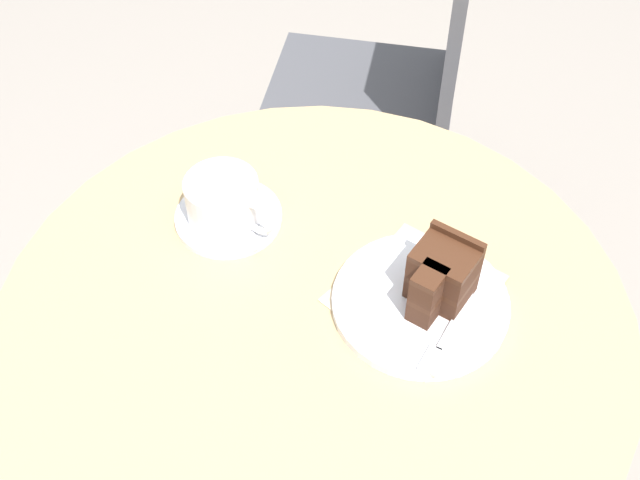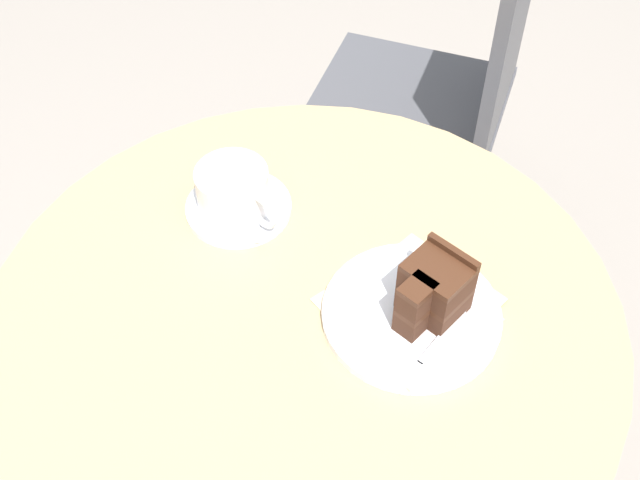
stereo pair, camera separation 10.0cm
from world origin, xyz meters
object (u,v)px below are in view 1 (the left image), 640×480
at_px(saucer, 229,217).
at_px(fork, 446,337).
at_px(napkin, 419,294).
at_px(coffee_cup, 224,200).
at_px(cake_slice, 441,276).
at_px(cafe_chair, 405,69).
at_px(cake_plate, 420,303).
at_px(teaspoon, 253,227).

bearing_deg(saucer, fork, -1.18).
height_order(fork, napkin, fork).
relative_size(coffee_cup, cake_slice, 1.45).
bearing_deg(napkin, cake_slice, 7.44).
bearing_deg(cafe_chair, cake_plate, 7.38).
distance_m(fork, cafe_chair, 0.78).
bearing_deg(cake_slice, teaspoon, -170.69).
bearing_deg(napkin, coffee_cup, -171.04).
height_order(napkin, cafe_chair, cafe_chair).
bearing_deg(teaspoon, cake_plate, 60.39).
xyz_separation_m(coffee_cup, teaspoon, (0.04, 0.00, -0.03)).
relative_size(saucer, napkin, 0.74).
bearing_deg(saucer, cafe_chair, 97.95).
distance_m(teaspoon, cake_slice, 0.26).
bearing_deg(fork, cake_slice, -147.12).
bearing_deg(coffee_cup, napkin, 8.96).
distance_m(cake_plate, cafe_chair, 0.72).
relative_size(teaspoon, fork, 0.61).
height_order(saucer, cake_slice, cake_slice).
distance_m(teaspoon, cafe_chair, 0.66).
distance_m(teaspoon, cake_plate, 0.24).
bearing_deg(coffee_cup, cake_slice, 8.85).
height_order(fork, cafe_chair, cafe_chair).
distance_m(coffee_cup, cafe_chair, 0.67).
distance_m(coffee_cup, cake_plate, 0.29).
xyz_separation_m(fork, cafe_chair, (-0.42, 0.63, -0.19)).
relative_size(fork, napkin, 0.78).
height_order(saucer, cake_plate, cake_plate).
height_order(cake_plate, fork, fork).
bearing_deg(fork, napkin, -132.13).
xyz_separation_m(teaspoon, cake_plate, (0.24, 0.02, -0.01)).
bearing_deg(saucer, cake_slice, 7.96).
relative_size(coffee_cup, fork, 0.86).
relative_size(saucer, cafe_chair, 0.16).
bearing_deg(cake_slice, napkin, -172.56).
relative_size(napkin, cafe_chair, 0.21).
xyz_separation_m(saucer, teaspoon, (0.04, -0.00, 0.01)).
xyz_separation_m(cake_plate, cafe_chair, (-0.37, 0.60, -0.18)).
xyz_separation_m(cake_slice, cafe_chair, (-0.38, 0.58, -0.22)).
distance_m(cake_slice, napkin, 0.05).
bearing_deg(fork, cafe_chair, -152.11).
bearing_deg(cafe_chair, fork, 9.50).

